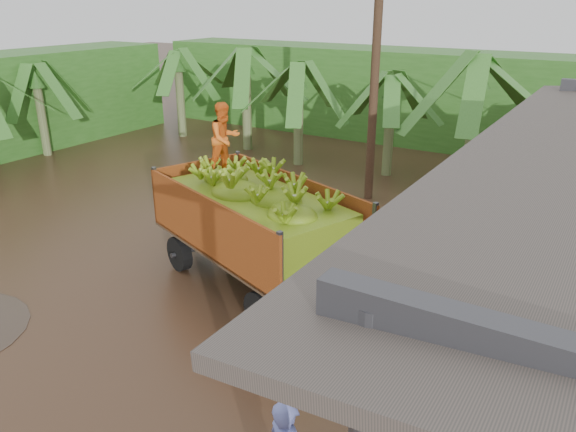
# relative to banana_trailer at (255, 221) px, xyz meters

# --- Properties ---
(ground) EXTENTS (100.00, 100.00, 0.00)m
(ground) POSITION_rel_banana_trailer_xyz_m (-0.25, -2.29, -1.38)
(ground) COLOR black
(ground) RESTS_ON ground
(hedge_north) EXTENTS (22.00, 3.00, 3.60)m
(hedge_north) POSITION_rel_banana_trailer_xyz_m (-2.25, 13.71, 0.42)
(hedge_north) COLOR #2D661E
(hedge_north) RESTS_ON ground
(banana_trailer) EXTENTS (6.37, 3.66, 3.59)m
(banana_trailer) POSITION_rel_banana_trailer_xyz_m (0.00, 0.00, 0.00)
(banana_trailer) COLOR #BB541A
(banana_trailer) RESTS_ON ground
(utility_pole) EXTENTS (1.20, 0.24, 8.34)m
(utility_pole) POSITION_rel_banana_trailer_xyz_m (-0.20, 6.07, 2.84)
(utility_pole) COLOR #47301E
(utility_pole) RESTS_ON ground
(banana_plants) EXTENTS (24.87, 20.20, 4.16)m
(banana_plants) POSITION_rel_banana_trailer_xyz_m (-5.55, 4.48, 0.46)
(banana_plants) COLOR #2D661E
(banana_plants) RESTS_ON ground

